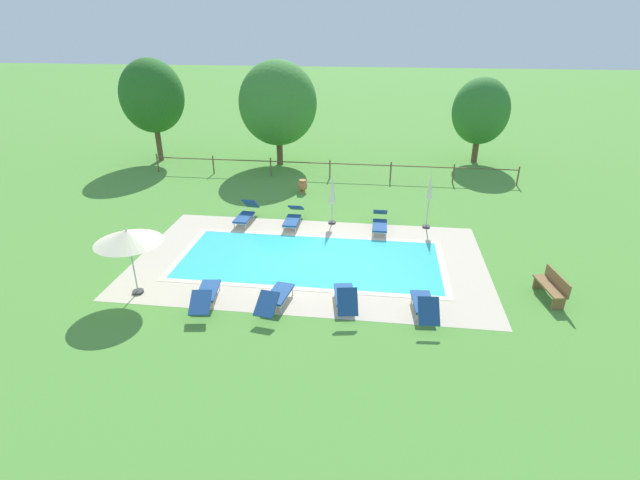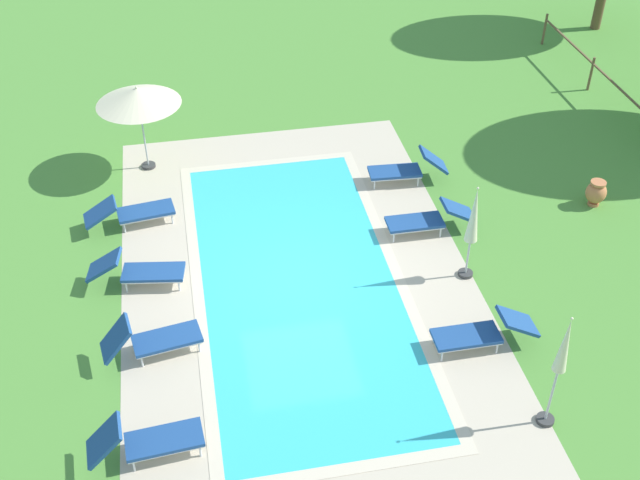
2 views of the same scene
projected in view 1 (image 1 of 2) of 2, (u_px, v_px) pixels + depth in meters
name	position (u px, v px, depth m)	size (l,w,h in m)	color
ground_plane	(310.00, 260.00, 17.69)	(160.00, 160.00, 0.00)	#518E38
pool_deck_paving	(310.00, 260.00, 17.69)	(12.90, 7.45, 0.01)	beige
swimming_pool_water	(310.00, 260.00, 17.69)	(9.49, 4.05, 0.01)	#38C6D1
pool_coping_rim	(310.00, 259.00, 17.69)	(9.97, 4.53, 0.01)	beige
sun_lounger_north_near_steps	(293.00, 217.00, 20.57)	(0.62, 2.06, 0.75)	navy
sun_lounger_north_mid	(206.00, 294.00, 14.77)	(0.88, 2.12, 0.75)	navy
sun_lounger_north_far	(380.00, 222.00, 20.08)	(0.60, 2.05, 0.75)	navy
sun_lounger_north_end	(276.00, 297.00, 14.63)	(0.91, 2.09, 0.80)	navy
sun_lounger_south_near_corner	(246.00, 214.00, 20.89)	(0.72, 2.00, 0.88)	navy
sun_lounger_south_mid	(424.00, 305.00, 14.17)	(0.76, 1.96, 0.93)	navy
sun_lounger_south_end	(345.00, 297.00, 14.58)	(0.90, 1.96, 0.97)	navy
patio_umbrella_open_foreground	(128.00, 236.00, 14.69)	(2.09, 2.09, 2.30)	#383838
patio_umbrella_closed_row_west	(430.00, 191.00, 19.75)	(0.32, 0.32, 2.51)	#383838
patio_umbrella_closed_row_mid_west	(332.00, 191.00, 20.24)	(0.32, 0.32, 2.29)	#383838
wooden_bench_lawn_side	(552.00, 286.00, 15.04)	(0.69, 1.55, 0.87)	olive
terracotta_urn_near_fence	(303.00, 186.00, 24.47)	(0.49, 0.49, 0.66)	#C67547
perimeter_fence	(330.00, 166.00, 26.52)	(20.43, 0.08, 1.05)	brown
tree_far_west	(481.00, 111.00, 28.54)	(3.40, 3.40, 5.12)	brown
tree_west_mid	(278.00, 103.00, 27.86)	(4.59, 4.59, 6.13)	brown
tree_centre	(152.00, 96.00, 28.54)	(3.80, 3.80, 6.16)	brown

